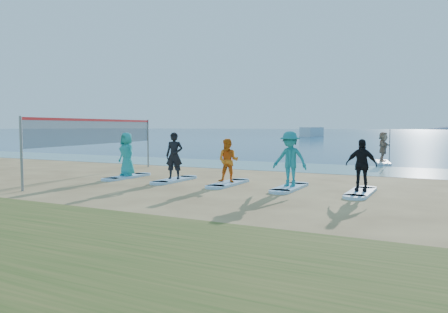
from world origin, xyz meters
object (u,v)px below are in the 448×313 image
at_px(student_3, 290,159).
at_px(surfboard_0, 127,177).
at_px(volleyball_net, 99,132).
at_px(surfboard_2, 228,183).
at_px(boat_offshore_a, 312,137).
at_px(surfboard_4, 361,192).
at_px(student_0, 127,154).
at_px(paddleboard, 383,162).
at_px(paddleboarder, 383,147).
at_px(surfboard_1, 175,180).
at_px(surfboard_3, 290,188).
at_px(student_1, 174,156).
at_px(student_4, 361,165).
at_px(student_2, 228,161).

bearing_deg(student_3, surfboard_0, -175.48).
bearing_deg(volleyball_net, surfboard_2, 1.14).
relative_size(boat_offshore_a, surfboard_4, 3.48).
relative_size(student_0, surfboard_2, 0.82).
bearing_deg(paddleboard, student_3, -108.05).
distance_m(volleyball_net, student_3, 8.56).
height_order(paddleboarder, surfboard_1, paddleboarder).
xyz_separation_m(volleyball_net, surfboard_2, (6.15, 0.12, -1.86)).
bearing_deg(surfboard_3, surfboard_4, 0.00).
distance_m(student_1, student_3, 4.75).
relative_size(surfboard_0, student_4, 1.32).
bearing_deg(boat_offshore_a, student_2, -70.86).
relative_size(surfboard_0, surfboard_1, 1.00).
xyz_separation_m(volleyball_net, student_0, (1.40, 0.12, -0.91)).
bearing_deg(student_0, surfboard_1, 19.47).
height_order(surfboard_1, surfboard_4, same).
bearing_deg(surfboard_0, student_1, 0.00).
bearing_deg(paddleboarder, student_3, 174.22).
bearing_deg(surfboard_4, student_3, 180.00).
bearing_deg(boat_offshore_a, paddleboard, -65.05).
xyz_separation_m(paddleboarder, boat_offshore_a, (-21.69, 61.87, -0.98)).
bearing_deg(surfboard_1, surfboard_4, 0.00).
height_order(surfboard_0, student_4, student_4).
xyz_separation_m(surfboard_1, student_3, (4.75, 0.00, 0.99)).
height_order(surfboard_1, student_3, student_3).
distance_m(boat_offshore_a, student_0, 75.34).
bearing_deg(student_2, student_4, -10.74).
relative_size(student_0, student_2, 1.12).
relative_size(paddleboarder, surfboard_2, 0.78).
xyz_separation_m(surfboard_0, student_0, (0.00, 0.00, 0.95)).
height_order(student_0, surfboard_4, student_0).
relative_size(student_3, student_4, 1.14).
relative_size(volleyball_net, surfboard_2, 4.07).
relative_size(volleyball_net, surfboard_4, 4.07).
height_order(surfboard_0, surfboard_1, same).
bearing_deg(student_4, student_0, -179.58).
distance_m(surfboard_3, surfboard_4, 2.37).
bearing_deg(volleyball_net, student_2, 1.14).
relative_size(student_1, surfboard_2, 0.83).
height_order(boat_offshore_a, surfboard_1, boat_offshore_a).
distance_m(volleyball_net, boat_offshore_a, 75.24).
relative_size(volleyball_net, student_4, 5.37).
bearing_deg(surfboard_2, student_3, 0.00).
relative_size(boat_offshore_a, student_1, 4.17).
bearing_deg(volleyball_net, paddleboarder, 51.18).
height_order(volleyball_net, student_2, volleyball_net).
xyz_separation_m(surfboard_3, student_3, (0.00, 0.00, 0.99)).
bearing_deg(student_2, student_0, 169.26).
bearing_deg(student_1, surfboard_4, -17.70).
bearing_deg(volleyball_net, surfboard_3, 0.82).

